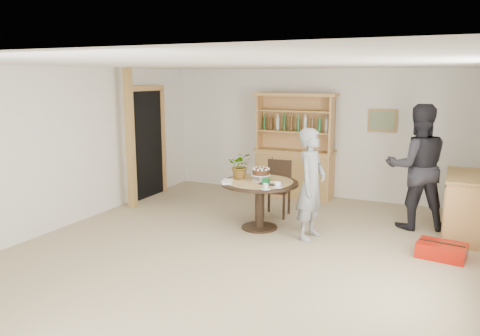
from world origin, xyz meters
name	(u,v)px	position (x,y,z in m)	size (l,w,h in m)	color
ground	(239,252)	(0.00, 0.00, 0.00)	(7.00, 7.00, 0.00)	tan
room_shell	(240,125)	(0.00, 0.01, 1.74)	(6.04, 7.04, 2.52)	white
doorway	(146,141)	(-2.93, 2.00, 1.11)	(0.13, 1.10, 2.18)	black
pine_post	(130,140)	(-2.70, 1.20, 1.25)	(0.12, 0.12, 2.50)	#B5874C
hutch	(295,162)	(-0.30, 3.24, 0.69)	(1.62, 0.54, 2.04)	tan
sideboard	(464,206)	(2.74, 2.00, 0.47)	(0.54, 1.26, 0.94)	tan
dining_table	(260,191)	(-0.15, 1.07, 0.60)	(1.20, 1.20, 0.76)	black
dining_chair	(278,184)	(-0.16, 1.90, 0.54)	(0.46, 0.46, 0.95)	black
birthday_cake	(261,173)	(-0.15, 1.12, 0.88)	(0.30, 0.30, 0.20)	white
flower_vase	(240,165)	(-0.50, 1.12, 0.97)	(0.38, 0.33, 0.42)	#3F7233
gift_tray	(270,182)	(0.07, 0.94, 0.79)	(0.30, 0.20, 0.08)	black
coffee_cup_a	(278,185)	(0.25, 0.79, 0.80)	(0.15, 0.15, 0.09)	white
coffee_cup_b	(266,187)	(0.13, 0.62, 0.79)	(0.15, 0.15, 0.08)	white
napkins	(227,182)	(-0.56, 0.75, 0.77)	(0.24, 0.33, 0.03)	white
teen_boy	(311,184)	(0.70, 0.97, 0.82)	(0.59, 0.39, 1.63)	gray
adult_person	(417,167)	(2.04, 2.14, 0.97)	(0.95, 0.74, 1.95)	black
red_suitcase	(442,250)	(2.50, 0.95, 0.10)	(0.65, 0.48, 0.21)	#B81609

